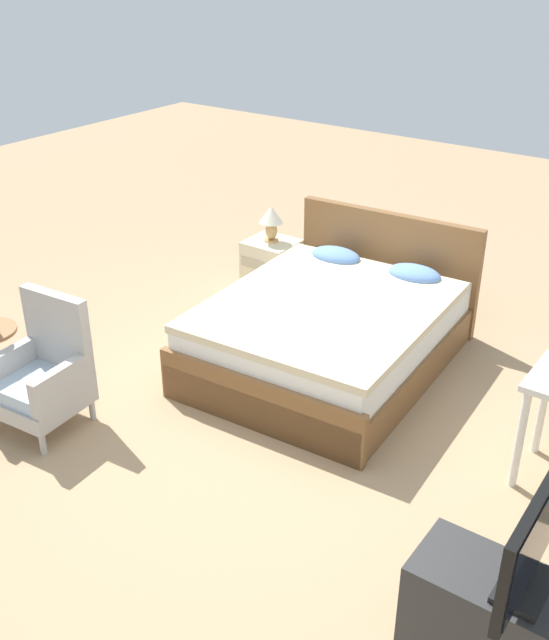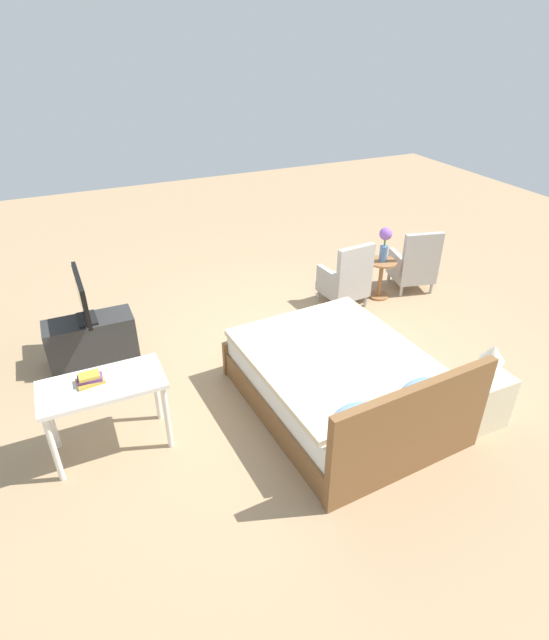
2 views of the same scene
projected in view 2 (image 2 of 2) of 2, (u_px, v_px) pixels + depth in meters
name	position (u px, v px, depth m)	size (l,w,h in m)	color
ground_plane	(291.00, 360.00, 5.76)	(16.00, 16.00, 0.00)	#A38460
bed	(342.00, 385.00, 4.89)	(1.75, 2.20, 0.96)	brown
armchair_by_window_left	(414.00, 266.00, 7.10)	(0.65, 0.65, 0.92)	#ADA8A3
armchair_by_window_right	(346.00, 280.00, 6.69)	(0.58, 0.58, 0.92)	#ADA8A3
side_table	(381.00, 274.00, 6.91)	(0.40, 0.40, 0.55)	#936038
flower_vase	(385.00, 241.00, 6.66)	(0.17, 0.17, 0.48)	#4C709E
nightstand	(481.00, 399.00, 4.74)	(0.44, 0.41, 0.55)	beige
table_lamp	(492.00, 356.00, 4.49)	(0.22, 0.22, 0.33)	tan
tv_stand	(92.00, 340.00, 5.64)	(0.96, 0.40, 0.53)	#2D2D2D
tv_flatscreen	(82.00, 298.00, 5.36)	(0.21, 0.80, 0.54)	black
vanity_desk	(103.00, 393.00, 4.27)	(1.04, 0.52, 0.73)	silver
book_stack	(90.00, 379.00, 4.20)	(0.24, 0.18, 0.09)	#B79333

